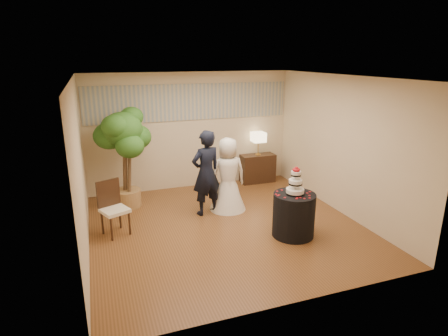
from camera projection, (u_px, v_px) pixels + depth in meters
name	position (u px, v px, depth m)	size (l,w,h in m)	color
floor	(226.00, 226.00, 7.21)	(5.00, 5.00, 0.00)	brown
ceiling	(226.00, 77.00, 6.40)	(5.00, 5.00, 0.00)	white
wall_back	(191.00, 131.00, 9.06)	(5.00, 0.06, 2.80)	beige
wall_front	(296.00, 206.00, 4.55)	(5.00, 0.06, 2.80)	beige
wall_left	(80.00, 169.00, 6.01)	(0.06, 5.00, 2.80)	beige
wall_right	(342.00, 146.00, 7.61)	(0.06, 5.00, 2.80)	beige
mural_border	(191.00, 102.00, 8.84)	(4.90, 0.02, 0.85)	#9C9E93
groom	(206.00, 173.00, 7.55)	(0.64, 0.42, 1.76)	black
bride	(228.00, 174.00, 7.81)	(0.77, 0.77, 1.56)	white
cake_table	(294.00, 215.00, 6.74)	(0.75, 0.75, 0.80)	black
wedding_cake	(296.00, 180.00, 6.55)	(0.32, 0.32, 0.51)	white
console	(258.00, 168.00, 9.66)	(0.87, 0.39, 0.73)	black
table_lamp	(258.00, 144.00, 9.47)	(0.32, 0.32, 0.58)	beige
ficus_tree	(125.00, 158.00, 7.86)	(1.03, 1.03, 2.17)	#2E621F
side_chair	(115.00, 209.00, 6.75)	(0.46, 0.48, 1.00)	black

